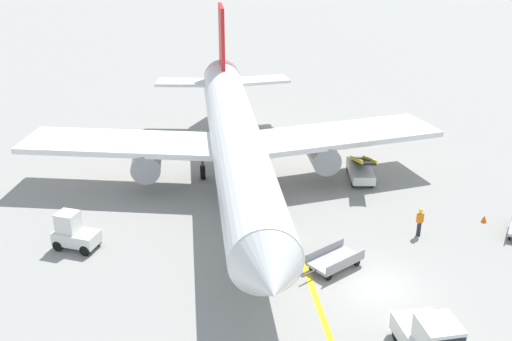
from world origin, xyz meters
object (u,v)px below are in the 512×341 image
airliner (236,138)px  pushback_tug (432,341)px  baggage_cart_loaded (335,260)px  safety_cone_nose_right (484,219)px  baggage_tug_near_wing (74,233)px  ground_crew_marshaller (420,221)px  safety_cone_nose_left (230,267)px  belt_loader_forward_hold (361,169)px

airliner → pushback_tug: 19.50m
airliner → baggage_cart_loaded: bearing=-87.6°
pushback_tug → baggage_cart_loaded: bearing=88.2°
safety_cone_nose_right → airliner: bearing=135.4°
baggage_tug_near_wing → ground_crew_marshaller: (18.00, -6.99, -0.02)m
baggage_tug_near_wing → airliner: bearing=18.4°
ground_crew_marshaller → safety_cone_nose_left: ground_crew_marshaller is taller
airliner → ground_crew_marshaller: size_ratio=20.21×
pushback_tug → baggage_cart_loaded: (0.24, 7.68, -0.53)m
baggage_tug_near_wing → safety_cone_nose_right: bearing=-18.0°
safety_cone_nose_right → ground_crew_marshaller: bearing=175.3°
pushback_tug → belt_loader_forward_hold: 18.43m
belt_loader_forward_hold → safety_cone_nose_left: size_ratio=11.48×
belt_loader_forward_hold → safety_cone_nose_left: bearing=-151.5°
belt_loader_forward_hold → ground_crew_marshaller: (-1.50, -8.04, 0.13)m
ground_crew_marshaller → baggage_tug_near_wing: bearing=158.8°
airliner → baggage_tug_near_wing: airliner is taller
pushback_tug → baggage_cart_loaded: pushback_tug is taller
baggage_tug_near_wing → safety_cone_nose_left: bearing=-40.8°
airliner → pushback_tug: bearing=-89.3°
baggage_tug_near_wing → belt_loader_forward_hold: (19.51, 1.05, -0.15)m
airliner → safety_cone_nose_left: bearing=-115.2°
pushback_tug → safety_cone_nose_left: pushback_tug is taller
ground_crew_marshaller → baggage_cart_loaded: bearing=-171.7°
baggage_cart_loaded → safety_cone_nose_left: size_ratio=8.73×
baggage_tug_near_wing → safety_cone_nose_left: baggage_tug_near_wing is taller
pushback_tug → baggage_cart_loaded: 7.70m
baggage_cart_loaded → ground_crew_marshaller: (6.20, 0.91, 0.44)m
ground_crew_marshaller → safety_cone_nose_left: size_ratio=3.86×
ground_crew_marshaller → belt_loader_forward_hold: bearing=79.4°
airliner → belt_loader_forward_hold: (8.19, -2.72, -2.64)m
baggage_tug_near_wing → ground_crew_marshaller: 19.31m
airliner → safety_cone_nose_right: airliner is taller
pushback_tug → safety_cone_nose_left: bearing=116.2°
safety_cone_nose_right → safety_cone_nose_left: bearing=174.6°
pushback_tug → belt_loader_forward_hold: size_ratio=0.78×
baggage_tug_near_wing → baggage_cart_loaded: bearing=-33.8°
baggage_tug_near_wing → baggage_cart_loaded: 14.21m
safety_cone_nose_left → safety_cone_nose_right: size_ratio=1.00×
baggage_tug_near_wing → safety_cone_nose_right: size_ratio=6.02×
airliner → baggage_tug_near_wing: 12.18m
airliner → safety_cone_nose_left: size_ratio=78.09×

